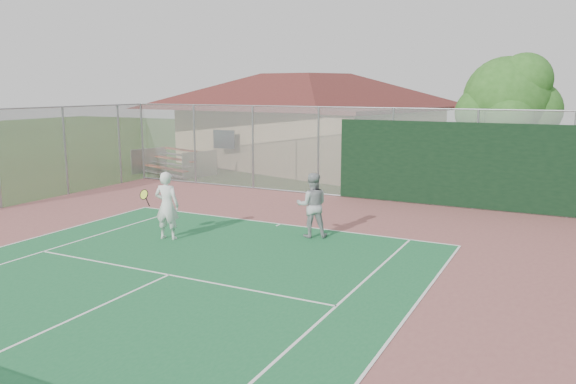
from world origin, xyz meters
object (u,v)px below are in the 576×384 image
Objects in this scene: clubhouse at (306,110)px; player_white_front at (167,206)px; bleachers at (173,162)px; tree at (509,102)px; player_grey_back at (312,206)px.

clubhouse reaches higher than player_white_front.
bleachers is 1.99× the size of player_white_front.
tree is 10.98m from player_grey_back.
bleachers is 12.30m from player_white_front.
clubhouse is at bearing 73.12° from bleachers.
bleachers is at bearing -171.94° from tree.
clubhouse is 15.53m from player_grey_back.
clubhouse is 11.53m from tree.
clubhouse is at bearing 159.59° from tree.
clubhouse is at bearing -90.88° from player_grey_back.
bleachers is 0.69× the size of tree.
player_grey_back is at bearing -48.70° from clubhouse.
player_white_front is 1.04× the size of player_grey_back.
bleachers is 2.07× the size of player_grey_back.
player_grey_back is (11.05, -7.68, 0.27)m from bleachers.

